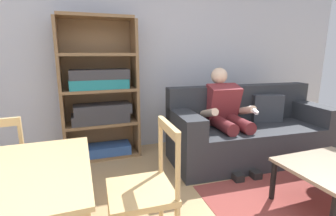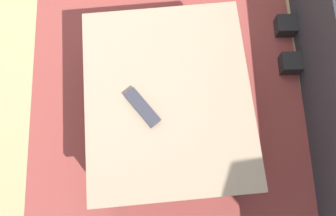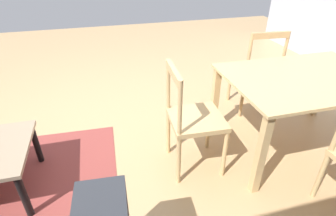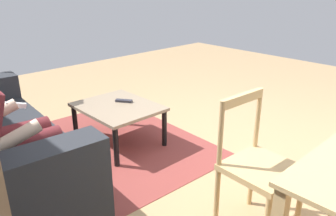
{
  "view_description": "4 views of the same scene",
  "coord_description": "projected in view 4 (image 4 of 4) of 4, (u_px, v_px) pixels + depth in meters",
  "views": [
    {
      "loc": [
        -0.92,
        -0.82,
        1.35
      ],
      "look_at": [
        -0.24,
        1.08,
        0.9
      ],
      "focal_mm": 26.33,
      "sensor_mm": 36.0,
      "label": 1
    },
    {
      "loc": [
        1.52,
        0.48,
        1.74
      ],
      "look_at": [
        1.08,
        0.52,
        0.25
      ],
      "focal_mm": 37.76,
      "sensor_mm": 36.0,
      "label": 2
    },
    {
      "loc": [
        0.09,
        2.29,
        1.66
      ],
      "look_at": [
        -0.24,
        1.08,
        0.9
      ],
      "focal_mm": 28.92,
      "sensor_mm": 36.0,
      "label": 3
    },
    {
      "loc": [
        -1.53,
        2.29,
        1.59
      ],
      "look_at": [
        -0.24,
        1.08,
        0.9
      ],
      "focal_mm": 35.87,
      "sensor_mm": 36.0,
      "label": 4
    }
  ],
  "objects": [
    {
      "name": "ground_plane",
      "position": [
        236.0,
        163.0,
        3.08
      ],
      "size": [
        8.81,
        8.81,
        0.0
      ],
      "primitive_type": "plane",
      "color": "tan"
    },
    {
      "name": "area_rug",
      "position": [
        120.0,
        142.0,
        3.47
      ],
      "size": [
        2.06,
        1.48,
        0.01
      ],
      "primitive_type": "cube",
      "rotation": [
        0.0,
        0.0,
        -0.04
      ],
      "color": "brown",
      "rests_on": "ground_plane"
    },
    {
      "name": "person_lounging",
      "position": [
        0.0,
        132.0,
        2.28
      ],
      "size": [
        0.61,
        0.92,
        1.17
      ],
      "color": "maroon",
      "rests_on": "ground_plane"
    },
    {
      "name": "tv_remote",
      "position": [
        124.0,
        101.0,
        3.42
      ],
      "size": [
        0.17,
        0.14,
        0.02
      ],
      "primitive_type": "cube",
      "rotation": [
        0.0,
        0.0,
        2.17
      ],
      "color": "#2D2D38",
      "rests_on": "coffee_table"
    },
    {
      "name": "dining_chair_facing_couch",
      "position": [
        258.0,
        167.0,
        2.14
      ],
      "size": [
        0.44,
        0.44,
        0.91
      ],
      "color": "tan",
      "rests_on": "ground_plane"
    },
    {
      "name": "coffee_table",
      "position": [
        118.0,
        111.0,
        3.35
      ],
      "size": [
        0.81,
        0.66,
        0.41
      ],
      "color": "gray",
      "rests_on": "ground_plane"
    }
  ]
}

